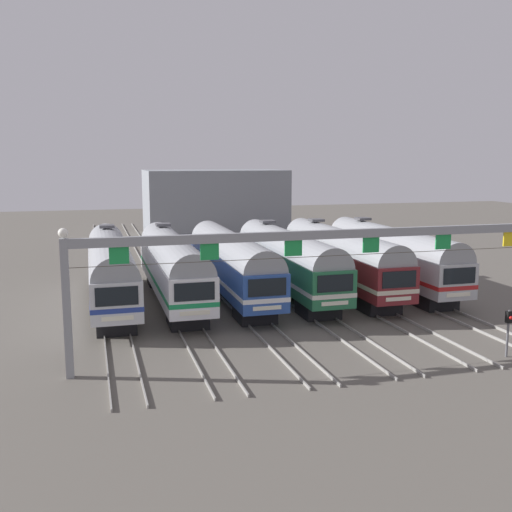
{
  "coord_description": "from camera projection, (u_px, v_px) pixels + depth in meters",
  "views": [
    {
      "loc": [
        -11.78,
        -41.3,
        10.05
      ],
      "look_at": [
        0.18,
        1.6,
        2.74
      ],
      "focal_mm": 42.11,
      "sensor_mm": 36.0,
      "label": 1
    }
  ],
  "objects": [
    {
      "name": "catenary_gantry",
      "position": [
        333.0,
        252.0,
        30.31
      ],
      "size": [
        26.34,
        0.44,
        6.97
      ],
      "color": "gray",
      "rests_on": "ground"
    },
    {
      "name": "commuter_train_maroon",
      "position": [
        340.0,
        256.0,
        45.25
      ],
      "size": [
        2.88,
        18.06,
        5.05
      ],
      "color": "maroon",
      "rests_on": "ground"
    },
    {
      "name": "ground_plane",
      "position": [
        259.0,
        296.0,
        44.01
      ],
      "size": [
        160.0,
        160.0,
        0.0
      ],
      "primitive_type": "plane",
      "color": "#5B564F"
    },
    {
      "name": "track_bed",
      "position": [
        213.0,
        258.0,
        60.15
      ],
      "size": [
        22.61,
        70.0,
        0.15
      ],
      "color": "gray",
      "rests_on": "ground"
    },
    {
      "name": "commuter_train_green",
      "position": [
        287.0,
        259.0,
        44.13
      ],
      "size": [
        2.88,
        18.06,
        5.05
      ],
      "color": "#236B42",
      "rests_on": "ground"
    },
    {
      "name": "commuter_train_white",
      "position": [
        172.0,
        264.0,
        41.89
      ],
      "size": [
        2.88,
        18.06,
        5.05
      ],
      "color": "white",
      "rests_on": "ground"
    },
    {
      "name": "commuter_train_silver",
      "position": [
        110.0,
        267.0,
        40.77
      ],
      "size": [
        2.88,
        18.06,
        5.05
      ],
      "color": "silver",
      "rests_on": "ground"
    },
    {
      "name": "yard_signal_mast",
      "position": [
        508.0,
        324.0,
        30.36
      ],
      "size": [
        0.28,
        0.35,
        2.45
      ],
      "color": "#59595E",
      "rests_on": "ground"
    },
    {
      "name": "maintenance_building",
      "position": [
        215.0,
        202.0,
        79.82
      ],
      "size": [
        18.16,
        10.0,
        8.46
      ],
      "primitive_type": "cube",
      "color": "gray",
      "rests_on": "ground"
    },
    {
      "name": "commuter_train_stainless",
      "position": [
        391.0,
        254.0,
        46.37
      ],
      "size": [
        2.88,
        18.06,
        5.05
      ],
      "color": "#B2B5BA",
      "rests_on": "ground"
    },
    {
      "name": "commuter_train_blue",
      "position": [
        231.0,
        262.0,
        43.01
      ],
      "size": [
        2.88,
        18.06,
        4.77
      ],
      "color": "#284C9E",
      "rests_on": "ground"
    }
  ]
}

